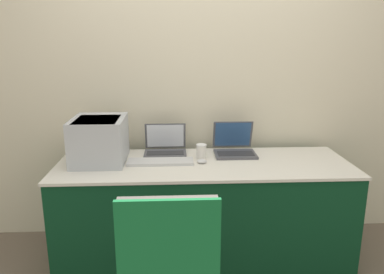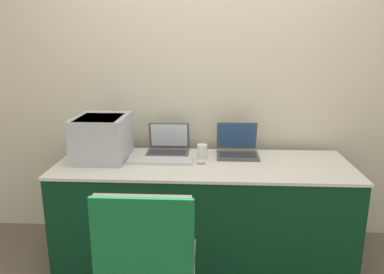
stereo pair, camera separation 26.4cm
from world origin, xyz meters
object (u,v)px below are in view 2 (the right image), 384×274
object	(u,v)px
printer	(102,136)
chair	(148,258)
laptop_right	(237,148)
coffee_cup	(202,152)
laptop_left	(168,146)
mouse	(201,162)
external_keyboard	(160,161)

from	to	relation	value
printer	chair	distance (m)	1.19
laptop_right	coffee_cup	world-z (taller)	laptop_right
chair	laptop_left	bearing A→B (deg)	91.76
coffee_cup	mouse	bearing A→B (deg)	-92.44
external_keyboard	laptop_left	bearing A→B (deg)	82.61
external_keyboard	chair	world-z (taller)	chair
external_keyboard	mouse	xyz separation A→B (m)	(0.29, -0.02, 0.01)
printer	laptop_left	world-z (taller)	printer
laptop_left	chair	size ratio (longest dim) A/B	0.33
laptop_left	external_keyboard	world-z (taller)	laptop_left
coffee_cup	mouse	size ratio (longest dim) A/B	1.59
laptop_right	coffee_cup	bearing A→B (deg)	-155.41
printer	laptop_left	bearing A→B (deg)	20.50
laptop_left	mouse	xyz separation A→B (m)	(0.26, -0.26, -0.03)
printer	external_keyboard	xyz separation A→B (m)	(0.43, -0.06, -0.16)
laptop_left	chair	world-z (taller)	laptop_left
mouse	printer	bearing A→B (deg)	173.23
printer	mouse	world-z (taller)	printer
laptop_left	external_keyboard	distance (m)	0.24
laptop_right	external_keyboard	distance (m)	0.60
laptop_left	coffee_cup	bearing A→B (deg)	-29.61
laptop_left	external_keyboard	size ratio (longest dim) A/B	0.68
printer	laptop_left	size ratio (longest dim) A/B	1.38
laptop_right	coffee_cup	size ratio (longest dim) A/B	2.83
coffee_cup	chair	xyz separation A→B (m)	(-0.23, -1.04, -0.22)
external_keyboard	chair	xyz separation A→B (m)	(0.07, -0.96, -0.17)
printer	coffee_cup	bearing A→B (deg)	1.68
printer	coffee_cup	world-z (taller)	printer
printer	chair	bearing A→B (deg)	-64.03
coffee_cup	chair	distance (m)	1.09
coffee_cup	chair	size ratio (longest dim) A/B	0.11
printer	external_keyboard	distance (m)	0.46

